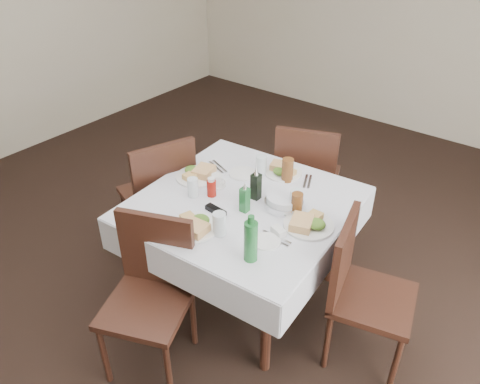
{
  "coord_description": "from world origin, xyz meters",
  "views": [
    {
      "loc": [
        1.63,
        -1.68,
        2.38
      ],
      "look_at": [
        0.14,
        0.23,
        0.8
      ],
      "focal_mm": 35.0,
      "sensor_mm": 36.0,
      "label": 1
    }
  ],
  "objects": [
    {
      "name": "bread_basket",
      "position": [
        0.41,
        0.32,
        0.8
      ],
      "size": [
        0.24,
        0.24,
        0.08
      ],
      "color": "silver",
      "rests_on": "dining_table"
    },
    {
      "name": "sugar_caddy",
      "position": [
        0.54,
        0.07,
        0.78
      ],
      "size": [
        0.1,
        0.07,
        0.04
      ],
      "color": "white",
      "rests_on": "dining_table"
    },
    {
      "name": "chair_west",
      "position": [
        -0.55,
        0.19,
        0.56
      ],
      "size": [
        0.59,
        0.59,
        0.97
      ],
      "color": "black",
      "rests_on": "ground"
    },
    {
      "name": "water_e",
      "position": [
        0.49,
        0.33,
        0.83
      ],
      "size": [
        0.07,
        0.07,
        0.14
      ],
      "color": "silver",
      "rests_on": "dining_table"
    },
    {
      "name": "side_plate_b",
      "position": [
        0.53,
        -0.03,
        0.77
      ],
      "size": [
        0.15,
        0.15,
        0.01
      ],
      "color": "white",
      "rests_on": "dining_table"
    },
    {
      "name": "iced_tea_a",
      "position": [
        0.26,
        0.58,
        0.84
      ],
      "size": [
        0.08,
        0.08,
        0.16
      ],
      "color": "brown",
      "rests_on": "dining_table"
    },
    {
      "name": "water_w",
      "position": [
        -0.1,
        0.07,
        0.82
      ],
      "size": [
        0.07,
        0.07,
        0.12
      ],
      "color": "silver",
      "rests_on": "dining_table"
    },
    {
      "name": "cutlery_n",
      "position": [
        0.38,
        0.65,
        0.77
      ],
      "size": [
        0.11,
        0.18,
        0.01
      ],
      "color": "silver",
      "rests_on": "dining_table"
    },
    {
      "name": "side_plate_a",
      "position": [
        -0.02,
        0.46,
        0.77
      ],
      "size": [
        0.18,
        0.18,
        0.01
      ],
      "color": "white",
      "rests_on": "dining_table"
    },
    {
      "name": "dining_table",
      "position": [
        0.19,
        0.21,
        0.68
      ],
      "size": [
        1.33,
        1.33,
        0.76
      ],
      "color": "black",
      "rests_on": "ground"
    },
    {
      "name": "ground_plane",
      "position": [
        0.0,
        0.0,
        0.0
      ],
      "size": [
        7.0,
        7.0,
        0.0
      ],
      "primitive_type": "plane",
      "color": "black"
    },
    {
      "name": "water_n",
      "position": [
        0.07,
        0.55,
        0.83
      ],
      "size": [
        0.07,
        0.07,
        0.13
      ],
      "color": "silver",
      "rests_on": "dining_table"
    },
    {
      "name": "cutlery_w",
      "position": [
        -0.21,
        0.43,
        0.77
      ],
      "size": [
        0.19,
        0.11,
        0.01
      ],
      "color": "silver",
      "rests_on": "dining_table"
    },
    {
      "name": "room_shell",
      "position": [
        0.0,
        0.0,
        1.71
      ],
      "size": [
        6.04,
        7.04,
        2.8
      ],
      "color": "beige",
      "rests_on": "ground"
    },
    {
      "name": "chair_south",
      "position": [
        0.08,
        -0.49,
        0.53
      ],
      "size": [
        0.58,
        0.58,
        0.93
      ],
      "color": "black",
      "rests_on": "ground"
    },
    {
      "name": "cutlery_s",
      "position": [
        0.05,
        -0.23,
        0.77
      ],
      "size": [
        0.11,
        0.21,
        0.01
      ],
      "color": "silver",
      "rests_on": "dining_table"
    },
    {
      "name": "green_bottle",
      "position": [
        0.54,
        -0.19,
        0.88
      ],
      "size": [
        0.07,
        0.07,
        0.27
      ],
      "color": "#20662C",
      "rests_on": "dining_table"
    },
    {
      "name": "salt_shaker",
      "position": [
        0.19,
        0.22,
        0.8
      ],
      "size": [
        0.03,
        0.03,
        0.07
      ],
      "color": "white",
      "rests_on": "dining_table"
    },
    {
      "name": "iced_tea_b",
      "position": [
        0.51,
        0.3,
        0.83
      ],
      "size": [
        0.07,
        0.07,
        0.14
      ],
      "color": "brown",
      "rests_on": "dining_table"
    },
    {
      "name": "cutlery_e",
      "position": [
        0.55,
        0.02,
        0.77
      ],
      "size": [
        0.19,
        0.05,
        0.01
      ],
      "color": "silver",
      "rests_on": "dining_table"
    },
    {
      "name": "chair_north",
      "position": [
        0.14,
        1.06,
        0.55
      ],
      "size": [
        0.59,
        0.59,
        0.96
      ],
      "color": "black",
      "rests_on": "ground"
    },
    {
      "name": "ketchup_bottle",
      "position": [
        -0.01,
        0.14,
        0.82
      ],
      "size": [
        0.06,
        0.06,
        0.13
      ],
      "color": "#98140A",
      "rests_on": "dining_table"
    },
    {
      "name": "meal_east",
      "position": [
        0.63,
        0.23,
        0.79
      ],
      "size": [
        0.29,
        0.29,
        0.06
      ],
      "color": "white",
      "rests_on": "dining_table"
    },
    {
      "name": "coffee_mug",
      "position": [
        -0.06,
        0.25,
        0.8
      ],
      "size": [
        0.12,
        0.11,
        0.08
      ],
      "color": "white",
      "rests_on": "dining_table"
    },
    {
      "name": "chair_east",
      "position": [
        0.99,
        0.22,
        0.53
      ],
      "size": [
        0.53,
        0.53,
        0.93
      ],
      "color": "black",
      "rests_on": "ground"
    },
    {
      "name": "sunglasses",
      "position": [
        0.13,
        0.02,
        0.78
      ],
      "size": [
        0.14,
        0.06,
        0.03
      ],
      "color": "black",
      "rests_on": "dining_table"
    },
    {
      "name": "pepper_shaker",
      "position": [
        0.2,
        0.18,
        0.8
      ],
      "size": [
        0.03,
        0.03,
        0.07
      ],
      "color": "#382C1C",
      "rests_on": "dining_table"
    },
    {
      "name": "meal_north",
      "position": [
        0.18,
        0.64,
        0.78
      ],
      "size": [
        0.25,
        0.25,
        0.05
      ],
      "color": "white",
      "rests_on": "dining_table"
    },
    {
      "name": "meal_south",
      "position": [
        0.14,
        -0.18,
        0.79
      ],
      "size": [
        0.29,
        0.29,
        0.06
      ],
      "color": "white",
      "rests_on": "dining_table"
    },
    {
      "name": "oil_cruet_green",
      "position": [
        0.25,
        0.13,
        0.85
      ],
      "size": [
        0.05,
        0.05,
        0.2
      ],
      "color": "#20662C",
      "rests_on": "dining_table"
    },
    {
      "name": "meal_west",
      "position": [
        -0.23,
        0.25,
        0.79
      ],
      "size": [
        0.29,
        0.29,
        0.06
      ],
      "color": "white",
      "rests_on": "dining_table"
    },
    {
      "name": "oil_cruet_dark",
      "position": [
        0.22,
        0.28,
        0.86
      ],
      "size": [
        0.05,
        0.05,
        0.22
      ],
      "color": "black",
      "rests_on": "dining_table"
    },
    {
      "name": "water_s",
      "position": [
        0.28,
        -0.13,
        0.83
      ],
      "size": [
        0.07,
        0.07,
        0.14
      ],
      "color": "silver",
      "rests_on": "dining_table"
    }
  ]
}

